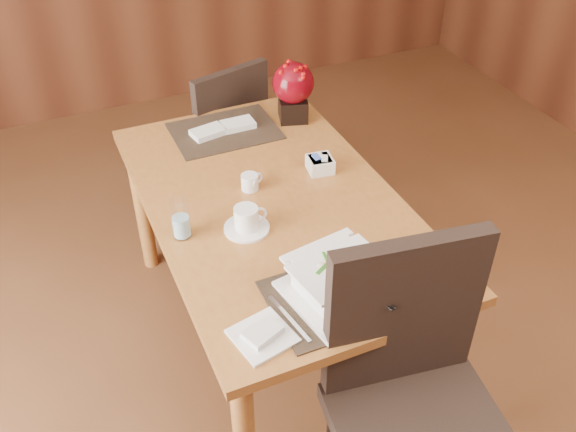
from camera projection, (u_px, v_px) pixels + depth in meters
name	position (u px, v px, depth m)	size (l,w,h in m)	color
dining_table	(274.00, 220.00, 2.46)	(0.90, 1.50, 0.75)	#A6662E
placemat_near	(341.00, 296.00, 2.01)	(0.45, 0.33, 0.01)	black
placemat_far	(225.00, 131.00, 2.80)	(0.45, 0.33, 0.01)	black
soup_setting	(340.00, 282.00, 1.97)	(0.35, 0.35, 0.12)	white
coffee_cup	(246.00, 221.00, 2.24)	(0.16, 0.16, 0.09)	white
water_glass	(181.00, 219.00, 2.19)	(0.07, 0.07, 0.15)	silver
creamer_jug	(250.00, 182.00, 2.44)	(0.09, 0.09, 0.06)	white
sugar_caddy	(320.00, 164.00, 2.54)	(0.10, 0.10, 0.06)	white
berry_decor	(293.00, 88.00, 2.79)	(0.18, 0.18, 0.27)	black
napkins_far	(225.00, 128.00, 2.79)	(0.28, 0.10, 0.03)	white
bread_plate	(263.00, 336.00, 1.87)	(0.16, 0.16, 0.01)	white
near_chair	(414.00, 390.00, 1.90)	(0.57, 0.57, 1.08)	black
far_chair	(221.00, 136.00, 3.23)	(0.52, 0.52, 0.91)	black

